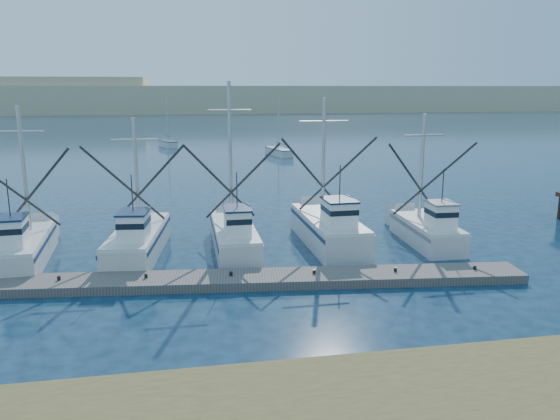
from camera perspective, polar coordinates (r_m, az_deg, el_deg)
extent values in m
plane|color=#0B1E33|center=(22.46, 11.96, -11.79)|extent=(500.00, 500.00, 0.00)
cube|color=#615C57|center=(26.49, -9.49, -7.34)|extent=(32.47, 5.51, 0.43)
cube|color=tan|center=(229.02, -8.53, 11.44)|extent=(360.00, 60.00, 10.00)
cube|color=silver|center=(32.32, -25.05, -3.82)|extent=(2.65, 7.59, 1.39)
cube|color=white|center=(30.18, -26.19, -2.19)|extent=(1.37, 1.90, 1.50)
cylinder|color=#B7B2A8|center=(32.70, -25.18, 3.80)|extent=(0.22, 0.22, 6.91)
cube|color=silver|center=(31.70, -14.57, -3.33)|extent=(3.38, 8.50, 1.38)
cube|color=white|center=(29.29, -15.00, -1.74)|extent=(1.62, 2.17, 1.50)
cylinder|color=#B7B2A8|center=(32.29, -14.77, 3.84)|extent=(0.22, 0.22, 6.19)
cube|color=silver|center=(31.67, -4.82, -2.98)|extent=(2.29, 8.16, 1.37)
cube|color=white|center=(29.30, -4.47, -1.36)|extent=(1.32, 1.99, 1.50)
cylinder|color=#B7B2A8|center=(32.11, -5.23, 5.94)|extent=(0.22, 0.22, 8.20)
cube|color=silver|center=(32.74, 5.07, -2.25)|extent=(2.83, 8.39, 1.61)
cube|color=white|center=(30.37, 6.20, -0.43)|extent=(1.60, 2.06, 1.50)
cylinder|color=#B7B2A8|center=(33.27, 4.56, 5.59)|extent=(0.22, 0.22, 7.03)
cube|color=silver|center=(34.03, 15.03, -2.33)|extent=(2.53, 6.74, 1.30)
cube|color=white|center=(32.22, 16.46, -0.68)|extent=(1.38, 1.67, 1.50)
cylinder|color=#B7B2A8|center=(34.29, 14.59, 4.37)|extent=(0.22, 0.22, 6.39)
cube|color=silver|center=(76.36, -0.12, 6.06)|extent=(2.99, 6.52, 0.90)
cylinder|color=#B7B2A8|center=(76.30, -0.16, 9.10)|extent=(0.12, 0.12, 7.20)
cube|color=silver|center=(89.29, -11.63, 6.75)|extent=(3.11, 5.09, 0.90)
cylinder|color=#B7B2A8|center=(89.29, -11.74, 9.36)|extent=(0.12, 0.12, 7.20)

